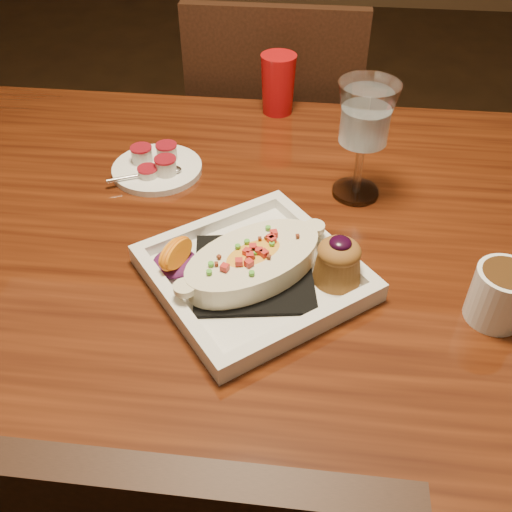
# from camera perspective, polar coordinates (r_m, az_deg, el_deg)

# --- Properties ---
(floor) EXTENTS (7.00, 7.00, 0.00)m
(floor) POSITION_cam_1_polar(r_m,az_deg,el_deg) (1.49, -0.83, -20.30)
(floor) COLOR black
(floor) RESTS_ON ground
(table) EXTENTS (1.50, 0.90, 0.75)m
(table) POSITION_cam_1_polar(r_m,az_deg,el_deg) (0.97, -1.20, -1.63)
(table) COLOR #5E260D
(table) RESTS_ON floor
(chair_far) EXTENTS (0.42, 0.42, 0.93)m
(chair_far) POSITION_cam_1_polar(r_m,az_deg,el_deg) (1.56, 1.94, 10.16)
(chair_far) COLOR black
(chair_far) RESTS_ON floor
(plate) EXTENTS (0.37, 0.37, 0.08)m
(plate) POSITION_cam_1_polar(r_m,az_deg,el_deg) (0.80, 0.51, -1.07)
(plate) COLOR white
(plate) RESTS_ON table
(coffee_mug) EXTENTS (0.11, 0.08, 0.08)m
(coffee_mug) POSITION_cam_1_polar(r_m,az_deg,el_deg) (0.80, 23.44, -3.45)
(coffee_mug) COLOR white
(coffee_mug) RESTS_ON table
(goblet) EXTENTS (0.10, 0.10, 0.20)m
(goblet) POSITION_cam_1_polar(r_m,az_deg,el_deg) (0.93, 10.86, 13.16)
(goblet) COLOR silver
(goblet) RESTS_ON table
(saucer) EXTENTS (0.16, 0.16, 0.11)m
(saucer) POSITION_cam_1_polar(r_m,az_deg,el_deg) (1.05, -9.91, 8.87)
(saucer) COLOR white
(saucer) RESTS_ON table
(creamer_loose) EXTENTS (0.04, 0.04, 0.03)m
(creamer_loose) POSITION_cam_1_polar(r_m,az_deg,el_deg) (1.02, -10.72, 8.02)
(creamer_loose) COLOR silver
(creamer_loose) RESTS_ON table
(red_tumbler) EXTENTS (0.07, 0.07, 0.12)m
(red_tumbler) POSITION_cam_1_polar(r_m,az_deg,el_deg) (1.22, 2.22, 16.79)
(red_tumbler) COLOR #BB0D10
(red_tumbler) RESTS_ON table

